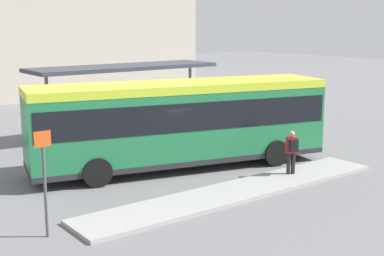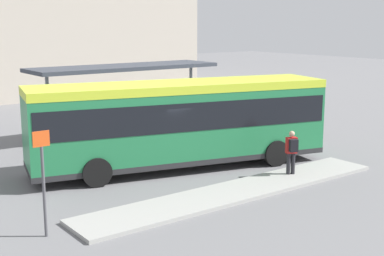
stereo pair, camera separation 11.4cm
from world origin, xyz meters
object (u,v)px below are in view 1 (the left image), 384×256
potted_planter_near_shelter (202,123)px  platform_sign (45,179)px  bicycle_yellow (262,121)px  bicycle_green (253,118)px  bicycle_red (277,122)px  pedestrian_waiting (292,150)px  bicycle_orange (240,116)px  city_bus (180,118)px

potted_planter_near_shelter → platform_sign: (-11.02, -7.49, 0.91)m
bicycle_yellow → bicycle_green: size_ratio=0.93×
bicycle_red → bicycle_green: (-0.05, 1.78, -0.02)m
potted_planter_near_shelter → pedestrian_waiting: bearing=-104.2°
bicycle_green → pedestrian_waiting: bearing=140.1°
pedestrian_waiting → bicycle_orange: 10.80m
bicycle_orange → bicycle_red: bearing=-175.9°
city_bus → pedestrian_waiting: city_bus is taller
city_bus → bicycle_yellow: size_ratio=7.56×
pedestrian_waiting → bicycle_orange: bearing=-7.8°
city_bus → platform_sign: city_bus is taller
pedestrian_waiting → platform_sign: 9.11m
bicycle_red → platform_sign: (-15.08, -6.30, 1.18)m
bicycle_green → potted_planter_near_shelter: bearing=94.4°
city_bus → potted_planter_near_shelter: size_ratio=9.42×
bicycle_green → bicycle_orange: bicycle_green is taller
platform_sign → bicycle_green: bearing=28.3°
city_bus → platform_sign: bearing=-139.0°
pedestrian_waiting → bicycle_orange: size_ratio=1.01×
city_bus → bicycle_red: 8.98m
bicycle_yellow → potted_planter_near_shelter: potted_planter_near_shelter is taller
bicycle_orange → platform_sign: size_ratio=0.56×
bicycle_yellow → bicycle_orange: bearing=170.8°
pedestrian_waiting → potted_planter_near_shelter: (1.93, 7.61, -0.38)m
bicycle_yellow → platform_sign: (-14.83, -7.19, 1.22)m
city_bus → platform_sign: (-6.73, -3.37, -0.35)m
potted_planter_near_shelter → platform_sign: bearing=-145.8°
city_bus → bicycle_orange: bearing=48.9°
bicycle_red → platform_sign: bearing=-73.4°
pedestrian_waiting → bicycle_red: (5.98, 6.42, -0.65)m
pedestrian_waiting → bicycle_yellow: (5.73, 7.31, -0.69)m
bicycle_yellow → potted_planter_near_shelter: bearing=-102.0°
bicycle_yellow → potted_planter_near_shelter: size_ratio=1.25×
bicycle_orange → potted_planter_near_shelter: potted_planter_near_shelter is taller
city_bus → bicycle_yellow: city_bus is taller
pedestrian_waiting → bicycle_yellow: bearing=-13.4°
bicycle_red → bicycle_green: bicycle_red is taller
bicycle_yellow → potted_planter_near_shelter: 3.83m
bicycle_red → bicycle_orange: (-0.19, 2.67, -0.03)m
bicycle_green → city_bus: bearing=115.5°
pedestrian_waiting → platform_sign: (-9.10, 0.12, 0.53)m
bicycle_green → potted_planter_near_shelter: 4.06m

